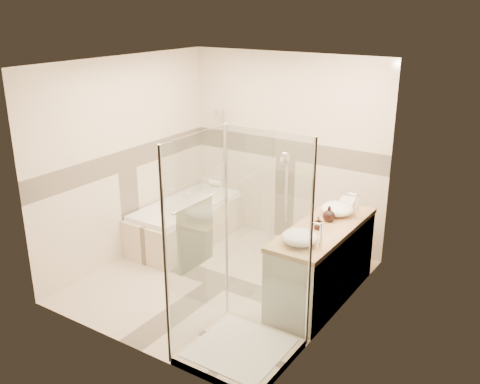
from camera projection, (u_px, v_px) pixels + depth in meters
The scene contains 12 objects.
room at pixel (225, 179), 5.80m from camera, with size 2.82×3.02×2.52m.
bathtub at pixel (186, 220), 7.18m from camera, with size 0.75×1.70×0.56m.
vanity at pixel (322, 263), 5.76m from camera, with size 0.58×1.62×0.85m.
shower_enclosure at pixel (234, 300), 4.88m from camera, with size 0.96×0.93×2.04m.
vessel_sink_near at pixel (337, 209), 5.90m from camera, with size 0.36×0.36×0.14m, color white.
vessel_sink_far at pixel (300, 237), 5.18m from camera, with size 0.36×0.36×0.15m, color white.
faucet_near at pixel (356, 204), 5.76m from camera, with size 0.12×0.03×0.30m.
faucet_far at pixel (320, 234), 5.04m from camera, with size 0.11×0.03×0.27m.
amenity_bottle_a at pixel (318, 223), 5.52m from camera, with size 0.06×0.06×0.14m, color black.
amenity_bottle_b at pixel (329, 214), 5.72m from camera, with size 0.13×0.13×0.17m, color black.
folded_towels at pixel (347, 204), 6.13m from camera, with size 0.16×0.27×0.09m, color white.
rolled_towel at pixel (216, 183), 7.72m from camera, with size 0.09×0.09×0.20m, color white.
Camera 1 is at (3.22, -4.51, 3.08)m, focal length 40.00 mm.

